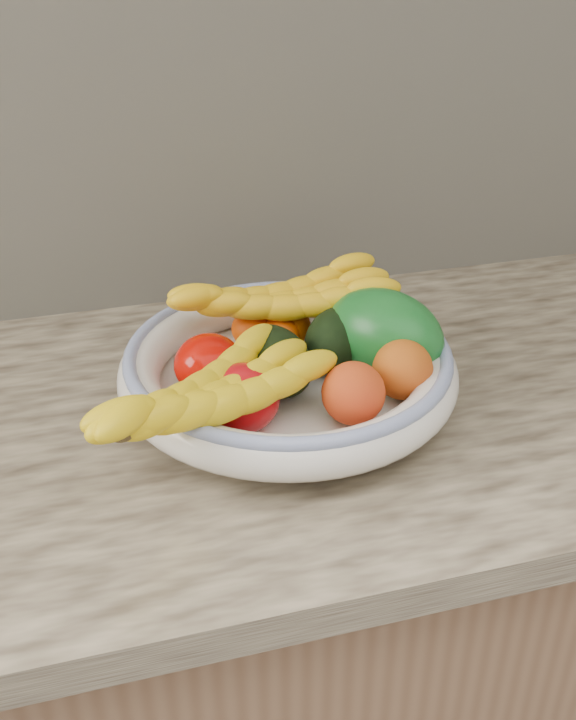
# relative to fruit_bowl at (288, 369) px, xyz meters

# --- Properties ---
(kitchen_counter) EXTENTS (2.44, 0.66, 1.40)m
(kitchen_counter) POSITION_rel_fruit_bowl_xyz_m (0.00, 0.03, -0.48)
(kitchen_counter) COLOR brown
(kitchen_counter) RESTS_ON ground
(fruit_bowl) EXTENTS (0.39, 0.39, 0.08)m
(fruit_bowl) POSITION_rel_fruit_bowl_xyz_m (0.00, 0.00, 0.00)
(fruit_bowl) COLOR white
(fruit_bowl) RESTS_ON kitchen_counter
(clementine_back_left) EXTENTS (0.06, 0.06, 0.05)m
(clementine_back_left) POSITION_rel_fruit_bowl_xyz_m (-0.02, 0.10, 0.01)
(clementine_back_left) COLOR #F85105
(clementine_back_left) RESTS_ON fruit_bowl
(clementine_back_right) EXTENTS (0.07, 0.07, 0.05)m
(clementine_back_right) POSITION_rel_fruit_bowl_xyz_m (0.03, 0.09, 0.01)
(clementine_back_right) COLOR #E85F04
(clementine_back_right) RESTS_ON fruit_bowl
(clementine_back_mid) EXTENTS (0.05, 0.05, 0.04)m
(clementine_back_mid) POSITION_rel_fruit_bowl_xyz_m (0.01, 0.07, 0.01)
(clementine_back_mid) COLOR #F65605
(clementine_back_mid) RESTS_ON fruit_bowl
(tomato_left) EXTENTS (0.10, 0.10, 0.07)m
(tomato_left) POSITION_rel_fruit_bowl_xyz_m (-0.09, 0.01, 0.01)
(tomato_left) COLOR #C30901
(tomato_left) RESTS_ON fruit_bowl
(tomato_near_left) EXTENTS (0.10, 0.10, 0.07)m
(tomato_near_left) POSITION_rel_fruit_bowl_xyz_m (-0.07, -0.07, 0.01)
(tomato_near_left) COLOR red
(tomato_near_left) RESTS_ON fruit_bowl
(avocado_center) EXTENTS (0.10, 0.13, 0.08)m
(avocado_center) POSITION_rel_fruit_bowl_xyz_m (-0.02, -0.00, 0.02)
(avocado_center) COLOR black
(avocado_center) RESTS_ON fruit_bowl
(avocado_right) EXTENTS (0.13, 0.13, 0.07)m
(avocado_right) POSITION_rel_fruit_bowl_xyz_m (0.07, 0.03, 0.02)
(avocado_right) COLOR black
(avocado_right) RESTS_ON fruit_bowl
(green_mango) EXTENTS (0.19, 0.20, 0.13)m
(green_mango) POSITION_rel_fruit_bowl_xyz_m (0.12, 0.00, 0.03)
(green_mango) COLOR #10591C
(green_mango) RESTS_ON fruit_bowl
(peach_front) EXTENTS (0.08, 0.08, 0.07)m
(peach_front) POSITION_rel_fruit_bowl_xyz_m (0.04, -0.10, 0.02)
(peach_front) COLOR orange
(peach_front) RESTS_ON fruit_bowl
(peach_right) EXTENTS (0.09, 0.09, 0.07)m
(peach_right) POSITION_rel_fruit_bowl_xyz_m (0.11, -0.07, 0.02)
(peach_right) COLOR orange
(peach_right) RESTS_ON fruit_bowl
(banana_bunch_back) EXTENTS (0.29, 0.11, 0.08)m
(banana_bunch_back) POSITION_rel_fruit_bowl_xyz_m (0.02, 0.09, 0.04)
(banana_bunch_back) COLOR yellow
(banana_bunch_back) RESTS_ON fruit_bowl
(banana_bunch_front) EXTENTS (0.32, 0.26, 0.08)m
(banana_bunch_front) POSITION_rel_fruit_bowl_xyz_m (-0.11, -0.10, 0.03)
(banana_bunch_front) COLOR yellow
(banana_bunch_front) RESTS_ON fruit_bowl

